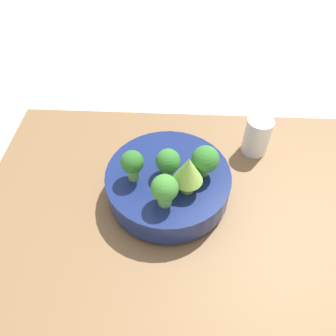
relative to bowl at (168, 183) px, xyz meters
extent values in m
plane|color=beige|center=(-0.02, 0.03, -0.08)|extent=(6.00, 6.00, 0.00)
cube|color=brown|center=(-0.02, 0.03, -0.06)|extent=(0.93, 0.66, 0.04)
cylinder|color=navy|center=(0.00, 0.00, -0.04)|extent=(0.13, 0.13, 0.01)
cylinder|color=navy|center=(0.00, 0.00, 0.00)|extent=(0.28, 0.28, 0.06)
cylinder|color=#609347|center=(0.07, 0.01, 0.05)|extent=(0.03, 0.03, 0.03)
sphere|color=#286023|center=(0.07, 0.01, 0.08)|extent=(0.05, 0.05, 0.05)
cylinder|color=#6BA34C|center=(-0.08, 0.00, 0.05)|extent=(0.02, 0.02, 0.03)
sphere|color=#2D6B28|center=(-0.08, 0.00, 0.08)|extent=(0.06, 0.06, 0.06)
cylinder|color=#609347|center=(-0.04, 0.04, 0.05)|extent=(0.03, 0.03, 0.03)
cone|color=#84AD47|center=(-0.04, 0.04, 0.10)|extent=(0.06, 0.06, 0.06)
cylinder|color=#7AB256|center=(0.00, 0.00, 0.04)|extent=(0.02, 0.02, 0.02)
sphere|color=#2D6B28|center=(0.00, 0.00, 0.07)|extent=(0.05, 0.05, 0.05)
cylinder|color=#609347|center=(0.00, 0.08, 0.05)|extent=(0.03, 0.03, 0.03)
sphere|color=#387A2D|center=(0.00, 0.08, 0.08)|extent=(0.06, 0.06, 0.06)
cylinder|color=silver|center=(-0.22, -0.16, 0.01)|extent=(0.07, 0.07, 0.10)
camera|label=1|loc=(-0.02, 0.46, 0.58)|focal=35.00mm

